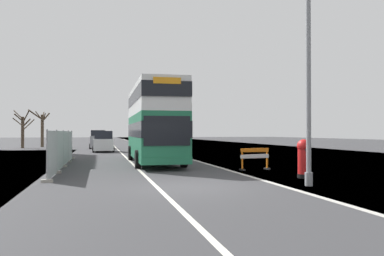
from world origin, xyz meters
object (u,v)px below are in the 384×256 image
Objects in this scene: lamppost_foreground at (308,61)px; roadworks_barrier at (255,156)px; double_decker_bus at (154,123)px; car_receding_mid at (98,140)px; car_oncoming_near at (103,142)px; red_pillar_postbox at (304,157)px.

lamppost_foreground is 7.15m from roadworks_barrier.
car_receding_mid is at bearing 98.56° from double_decker_bus.
double_decker_bus is 23.80m from car_receding_mid.
car_oncoming_near is at bearing 104.71° from lamppost_foreground.
red_pillar_postbox is at bearing -71.73° from car_oncoming_near.
red_pillar_postbox is at bearing -61.07° from double_decker_bus.
car_receding_mid is (-7.65, 35.14, -3.54)m from lamppost_foreground.
double_decker_bus is 10.89m from red_pillar_postbox.
double_decker_bus is 6.70× the size of red_pillar_postbox.
lamppost_foreground is 5.70× the size of roadworks_barrier.
double_decker_bus is 2.72× the size of car_receding_mid.
lamppost_foreground is (4.11, -11.65, 2.00)m from double_decker_bus.
roadworks_barrier is at bearing -70.38° from car_oncoming_near.
double_decker_bus is 12.52m from lamppost_foreground.
lamppost_foreground reaches higher than roadworks_barrier.
double_decker_bus reaches higher than red_pillar_postbox.
roadworks_barrier is 0.41× the size of car_receding_mid.
double_decker_bus is at bearing 118.93° from red_pillar_postbox.
double_decker_bus reaches higher than car_receding_mid.
car_oncoming_near is 8.12m from car_receding_mid.
lamppost_foreground is 36.14m from car_receding_mid.
car_receding_mid is at bearing 105.45° from roadworks_barrier.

